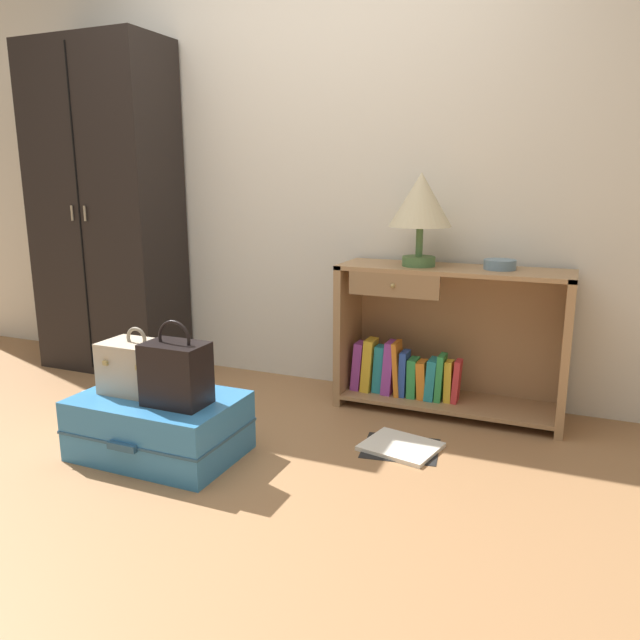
# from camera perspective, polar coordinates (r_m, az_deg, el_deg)

# --- Properties ---
(ground_plane) EXTENTS (9.00, 9.00, 0.00)m
(ground_plane) POSITION_cam_1_polar(r_m,az_deg,el_deg) (2.66, -13.39, -14.55)
(ground_plane) COLOR #9E7047
(back_wall) EXTENTS (6.40, 0.10, 2.60)m
(back_wall) POSITION_cam_1_polar(r_m,az_deg,el_deg) (3.67, -0.11, 14.36)
(back_wall) COLOR silver
(back_wall) RESTS_ON ground_plane
(wardrobe) EXTENTS (0.89, 0.47, 2.03)m
(wardrobe) POSITION_cam_1_polar(r_m,az_deg,el_deg) (4.15, -19.26, 9.53)
(wardrobe) COLOR black
(wardrobe) RESTS_ON ground_plane
(bookshelf) EXTENTS (1.18, 0.38, 0.77)m
(bookshelf) POSITION_cam_1_polar(r_m,az_deg,el_deg) (3.30, 11.08, -2.10)
(bookshelf) COLOR #A37A51
(bookshelf) RESTS_ON ground_plane
(table_lamp) EXTENTS (0.32, 0.32, 0.47)m
(table_lamp) POSITION_cam_1_polar(r_m,az_deg,el_deg) (3.19, 9.36, 10.70)
(table_lamp) COLOR #4C7542
(table_lamp) RESTS_ON bookshelf
(bowl) EXTENTS (0.16, 0.16, 0.05)m
(bowl) POSITION_cam_1_polar(r_m,az_deg,el_deg) (3.19, 16.39, 4.97)
(bowl) COLOR slate
(bowl) RESTS_ON bookshelf
(suitcase_large) EXTENTS (0.72, 0.50, 0.27)m
(suitcase_large) POSITION_cam_1_polar(r_m,az_deg,el_deg) (2.87, -14.70, -9.46)
(suitcase_large) COLOR teal
(suitcase_large) RESTS_ON ground_plane
(train_case) EXTENTS (0.32, 0.21, 0.30)m
(train_case) POSITION_cam_1_polar(r_m,az_deg,el_deg) (2.87, -16.54, -4.23)
(train_case) COLOR #B7A88E
(train_case) RESTS_ON suitcase_large
(handbag) EXTENTS (0.27, 0.18, 0.37)m
(handbag) POSITION_cam_1_polar(r_m,az_deg,el_deg) (2.67, -13.24, -4.82)
(handbag) COLOR black
(handbag) RESTS_ON suitcase_large
(bottle) EXTENTS (0.08, 0.08, 0.21)m
(bottle) POSITION_cam_1_polar(r_m,az_deg,el_deg) (3.22, -20.75, -8.14)
(bottle) COLOR white
(bottle) RESTS_ON ground_plane
(open_book_on_floor) EXTENTS (0.38, 0.34, 0.02)m
(open_book_on_floor) POSITION_cam_1_polar(r_m,az_deg,el_deg) (2.91, 7.52, -11.62)
(open_book_on_floor) COLOR white
(open_book_on_floor) RESTS_ON ground_plane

